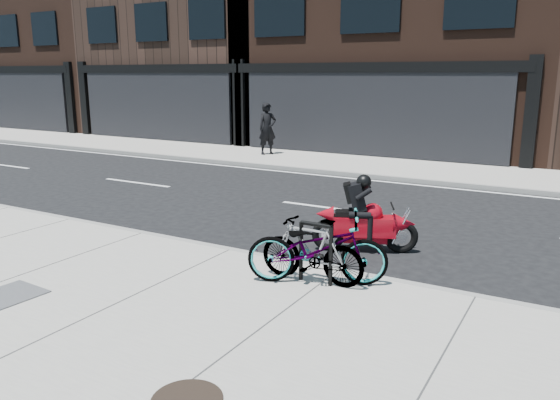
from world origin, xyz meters
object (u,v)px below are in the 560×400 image
Objects in this scene: motorcycle at (370,221)px; manhole_cover at (187,399)px; bicycle_front at (317,248)px; pedestrian at (267,129)px; bike_rack at (316,248)px; utility_grate at (10,294)px; bicycle_rear at (312,250)px.

manhole_cover is (0.24, -5.24, -0.42)m from motorcycle.
pedestrian is at bearing 10.11° from bicycle_front.
bike_rack is 3.22m from manhole_cover.
motorcycle reaches higher than bike_rack.
bicycle_front is at bearing 0.00° from bike_rack.
manhole_cover is 0.88× the size of utility_grate.
bike_rack is at bearing 65.87° from bicycle_front.
motorcycle is 2.63× the size of manhole_cover.
bicycle_rear is at bearing 65.87° from bicycle_front.
pedestrian is at bearing -148.28° from bicycle_rear.
utility_grate is (-3.37, -2.45, -0.51)m from bike_rack.
bicycle_rear reaches higher than bike_rack.
manhole_cover is (0.32, -3.17, -0.47)m from bicycle_rear.
manhole_cover is at bearing -110.88° from motorcycle.
pedestrian is 13.57m from utility_grate.
motorcycle is 11.12m from pedestrian.
bike_rack is 0.51× the size of motorcycle.
bike_rack is at bearing -112.01° from pedestrian.
bicycle_front is 1.05× the size of pedestrian.
bicycle_rear is 2.39× the size of manhole_cover.
motorcycle reaches higher than utility_grate.
bicycle_front is 3.22m from manhole_cover.
motorcycle is (0.02, 2.07, -0.09)m from bike_rack.
bike_rack is 4.20m from utility_grate.
bicycle_front is at bearing 35.89° from utility_grate.
manhole_cover is at bearing -85.33° from bike_rack.
utility_grate is (3.79, -13.00, -0.93)m from pedestrian.
bicycle_rear reaches higher than utility_grate.
manhole_cover is at bearing 160.09° from bicycle_front.
motorcycle is at bearing 175.47° from bicycle_rear.
bicycle_front is 2.63× the size of utility_grate.
motorcycle is at bearing 53.18° from utility_grate.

